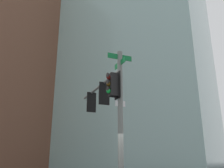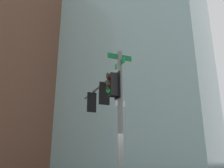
{
  "view_description": "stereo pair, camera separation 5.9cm",
  "coord_description": "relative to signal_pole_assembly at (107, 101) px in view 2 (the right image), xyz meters",
  "views": [
    {
      "loc": [
        8.41,
        4.84,
        1.52
      ],
      "look_at": [
        -0.73,
        -0.5,
        4.85
      ],
      "focal_mm": 38.45,
      "sensor_mm": 36.0,
      "label": 1
    },
    {
      "loc": [
        8.38,
        4.89,
        1.52
      ],
      "look_at": [
        -0.73,
        -0.5,
        4.85
      ],
      "focal_mm": 38.45,
      "sensor_mm": 36.0,
      "label": 2
    }
  ],
  "objects": [
    {
      "name": "building_brick_midblock",
      "position": [
        -46.98,
        -23.75,
        13.25
      ],
      "size": [
        20.15,
        18.96,
        34.82
      ],
      "primitive_type": "cube",
      "color": "brown",
      "rests_on": "ground_plane"
    },
    {
      "name": "signal_pole_assembly",
      "position": [
        0.0,
        0.0,
        0.0
      ],
      "size": [
        3.86,
        4.79,
        6.09
      ],
      "rotation": [
        0.0,
        0.0,
        4.06
      ],
      "color": "slate",
      "rests_on": "ground_plane"
    }
  ]
}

